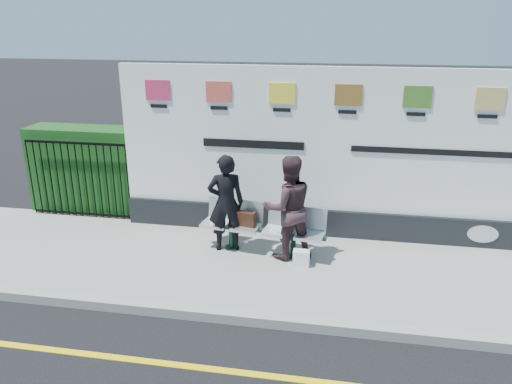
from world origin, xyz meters
TOP-DOWN VIEW (x-y plane):
  - ground at (0.00, 0.00)m, footprint 80.00×80.00m
  - pavement at (0.00, 2.50)m, footprint 14.00×3.00m
  - kerb at (0.00, 1.00)m, footprint 14.00×0.18m
  - yellow_line at (0.00, 0.00)m, footprint 14.00×0.10m
  - billboard at (0.50, 3.85)m, footprint 8.00×0.30m
  - hedge at (-4.58, 4.30)m, footprint 2.35×0.70m
  - railing at (-4.58, 3.85)m, footprint 2.05×0.06m
  - bench at (-0.79, 2.90)m, footprint 2.14×0.83m
  - woman_left at (-1.41, 2.93)m, footprint 0.70×0.56m
  - woman_right at (-0.35, 2.81)m, footprint 1.03×0.94m
  - handbag_brown at (-1.06, 2.94)m, footprint 0.34×0.20m
  - carrier_bag_white at (-0.09, 2.53)m, footprint 0.26×0.16m

SIDE VIEW (x-z plane):
  - ground at x=0.00m, z-range 0.00..0.00m
  - yellow_line at x=0.00m, z-range 0.00..0.01m
  - pavement at x=0.00m, z-range 0.00..0.12m
  - kerb at x=0.00m, z-range 0.00..0.14m
  - carrier_bag_white at x=-0.09m, z-range 0.12..0.38m
  - bench at x=-0.79m, z-range 0.12..0.57m
  - handbag_brown at x=-1.06m, z-range 0.57..0.82m
  - railing at x=-4.58m, z-range 0.12..1.66m
  - woman_left at x=-1.41m, z-range 0.12..1.79m
  - hedge at x=-4.58m, z-range 0.12..1.82m
  - woman_right at x=-0.35m, z-range 0.12..1.86m
  - billboard at x=0.50m, z-range -0.08..2.92m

